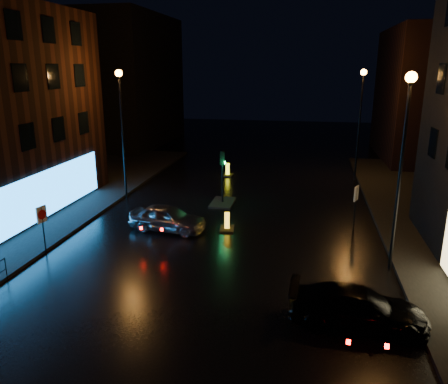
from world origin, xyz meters
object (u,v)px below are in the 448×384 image
Objects in this scene: road_sign_right at (356,197)px; silver_hatchback at (167,218)px; bollard_near at (227,226)px; road_sign_left at (42,219)px; traffic_signal at (223,196)px; dark_sedan at (358,308)px; bollard_far at (228,173)px.

silver_hatchback is at bearing 35.46° from road_sign_right.
road_sign_left is (-7.83, -4.77, 1.56)m from bollard_near.
road_sign_right is (7.89, -3.25, 1.34)m from traffic_signal.
dark_sedan is (9.16, -7.47, -0.03)m from silver_hatchback.
traffic_signal reaches higher than road_sign_right.
dark_sedan is 10.14m from bollard_near.
dark_sedan is 9.56m from road_sign_right.
road_sign_left is (-5.67, -16.81, 1.55)m from bollard_far.
bollard_near is at bearing -76.02° from traffic_signal.
road_sign_right reaches higher than dark_sedan.
bollard_near is 0.49× the size of road_sign_right.
road_sign_left is 0.97× the size of road_sign_right.
traffic_signal is 11.56m from road_sign_left.
bollard_far is 0.50× the size of road_sign_right.
road_sign_left is 15.81m from road_sign_right.
traffic_signal is at bearing 67.50° from road_sign_left.
traffic_signal is at bearing 1.65° from road_sign_right.
dark_sedan is at bearing -0.56° from road_sign_left.
traffic_signal is 14.59m from dark_sedan.
bollard_far is at bearing 3.35° from silver_hatchback.
silver_hatchback is 6.31m from road_sign_left.
bollard_near is 0.51× the size of road_sign_left.
bollard_far is at bearing 24.81° from dark_sedan.
road_sign_right is at bearing 35.79° from road_sign_left.
traffic_signal is 1.41× the size of road_sign_right.
bollard_near is 0.98× the size of bollard_far.
bollard_far is (-1.03, 7.47, -0.28)m from traffic_signal.
road_sign_right is at bearing -70.84° from silver_hatchback.
dark_sedan is at bearing -64.27° from bollard_far.
road_sign_left is at bearing 46.69° from road_sign_right.
silver_hatchback is 3.38× the size of bollard_far.
silver_hatchback is at bearing 53.57° from dark_sedan.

